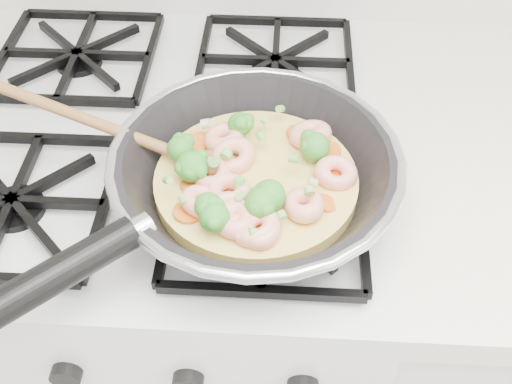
{
  "coord_description": "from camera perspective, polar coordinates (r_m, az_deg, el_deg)",
  "views": [
    {
      "loc": [
        0.17,
        1.08,
        1.46
      ],
      "look_at": [
        0.14,
        1.57,
        0.93
      ],
      "focal_mm": 43.22,
      "sensor_mm": 36.0,
      "label": 1
    }
  ],
  "objects": [
    {
      "name": "stove",
      "position": [
        1.18,
        -6.39,
        -10.69
      ],
      "size": [
        0.6,
        0.6,
        0.92
      ],
      "color": "white",
      "rests_on": "ground"
    },
    {
      "name": "skillet",
      "position": [
        0.69,
        -0.53,
        1.42
      ],
      "size": [
        0.49,
        0.42,
        0.1
      ],
      "rotation": [
        0.0,
        0.0,
        0.16
      ],
      "color": "black",
      "rests_on": "stove"
    }
  ]
}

